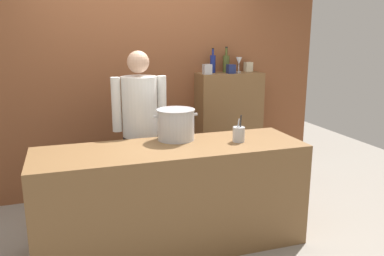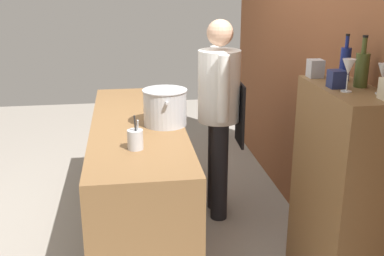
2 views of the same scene
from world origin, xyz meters
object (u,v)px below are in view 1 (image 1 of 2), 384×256
wine_glass_wide (239,61)px  spice_tin_silver (207,69)px  utensil_crock (239,134)px  spice_tin_cream (248,67)px  chef (140,123)px  spice_tin_navy (231,69)px  wine_bottle_olive (226,63)px  wine_bottle_cobalt (213,63)px  stockpot_large (176,124)px  wine_glass_short (239,62)px

wine_glass_wide → spice_tin_silver: size_ratio=1.64×
utensil_crock → spice_tin_cream: size_ratio=2.09×
chef → spice_tin_silver: chef is taller
spice_tin_silver → spice_tin_navy: spice_tin_silver is taller
utensil_crock → spice_tin_cream: bearing=61.3°
wine_bottle_olive → wine_bottle_cobalt: bearing=-173.9°
spice_tin_silver → wine_glass_wide: bearing=3.2°
wine_bottle_olive → spice_tin_navy: (-0.00, -0.15, -0.06)m
stockpot_large → utensil_crock: stockpot_large is taller
spice_tin_navy → spice_tin_cream: 0.33m
wine_bottle_cobalt → spice_tin_navy: size_ratio=2.78×
stockpot_large → spice_tin_navy: 1.35m
wine_glass_wide → utensil_crock: bearing=-114.2°
utensil_crock → wine_bottle_cobalt: 1.39m
wine_bottle_cobalt → wine_glass_short: bearing=7.8°
chef → wine_glass_wide: (1.25, 0.46, 0.54)m
stockpot_large → wine_glass_short: (1.10, 1.08, 0.45)m
utensil_crock → spice_tin_navy: 1.30m
utensil_crock → spice_tin_silver: 1.23m
chef → spice_tin_silver: (0.86, 0.43, 0.46)m
wine_glass_short → spice_tin_navy: 0.26m
stockpot_large → spice_tin_silver: 1.16m
chef → spice_tin_navy: chef is taller
wine_glass_short → spice_tin_cream: size_ratio=1.50×
stockpot_large → utensil_crock: (0.50, -0.24, -0.07)m
stockpot_large → spice_tin_navy: size_ratio=3.90×
wine_bottle_olive → stockpot_large: bearing=-131.1°
wine_glass_wide → wine_glass_short: size_ratio=1.09×
chef → utensil_crock: (0.73, -0.70, 0.00)m
spice_tin_silver → spice_tin_cream: same height
chef → stockpot_large: bearing=119.2°
stockpot_large → spice_tin_silver: bearing=55.3°
utensil_crock → wine_bottle_olive: size_ratio=0.79×
stockpot_large → utensil_crock: 0.56m
utensil_crock → wine_glass_short: 1.54m
wine_bottle_olive → wine_glass_short: (0.18, 0.03, 0.01)m
utensil_crock → spice_tin_navy: bearing=69.9°
spice_tin_navy → chef: bearing=-158.9°
spice_tin_navy → wine_bottle_cobalt: bearing=143.8°
wine_bottle_cobalt → spice_tin_navy: wine_bottle_cobalt is taller
wine_bottle_cobalt → spice_tin_cream: size_ratio=2.53×
stockpot_large → wine_bottle_cobalt: 1.35m
chef → wine_glass_short: bearing=-152.5°
utensil_crock → wine_bottle_cobalt: bearing=79.1°
stockpot_large → wine_bottle_olive: wine_bottle_olive is taller
utensil_crock → wine_glass_wide: 1.38m
wine_bottle_cobalt → spice_tin_silver: wine_bottle_cobalt is taller
spice_tin_silver → spice_tin_cream: bearing=15.6°
stockpot_large → utensil_crock: size_ratio=1.69×
wine_bottle_cobalt → spice_tin_navy: bearing=-36.2°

